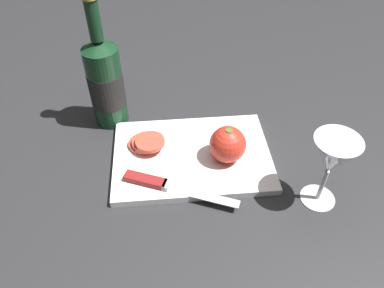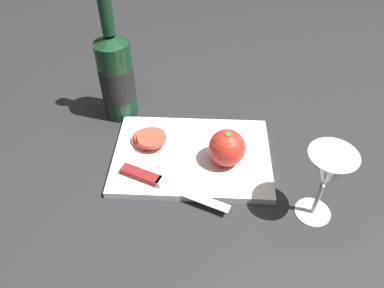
{
  "view_description": "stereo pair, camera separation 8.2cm",
  "coord_description": "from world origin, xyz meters",
  "views": [
    {
      "loc": [
        0.15,
        0.61,
        0.62
      ],
      "look_at": [
        0.09,
        0.02,
        0.05
      ],
      "focal_mm": 35.0,
      "sensor_mm": 36.0,
      "label": 1
    },
    {
      "loc": [
        0.07,
        0.61,
        0.62
      ],
      "look_at": [
        0.09,
        0.02,
        0.05
      ],
      "focal_mm": 35.0,
      "sensor_mm": 36.0,
      "label": 2
    }
  ],
  "objects": [
    {
      "name": "wine_glass",
      "position": [
        -0.15,
        0.16,
        0.12
      ],
      "size": [
        0.09,
        0.09,
        0.17
      ],
      "color": "silver",
      "rests_on": "ground_plane"
    },
    {
      "name": "knife",
      "position": [
        0.18,
        0.11,
        0.02
      ],
      "size": [
        0.23,
        0.11,
        0.01
      ],
      "rotation": [
        0.0,
        0.0,
        2.75
      ],
      "color": "silver",
      "rests_on": "cutting_board"
    },
    {
      "name": "ground_plane",
      "position": [
        0.0,
        0.0,
        0.0
      ],
      "size": [
        3.0,
        3.0,
        0.0
      ],
      "primitive_type": "plane",
      "color": "#28282B"
    },
    {
      "name": "tomato_slice_stack_near",
      "position": [
        0.2,
        -0.01,
        0.03
      ],
      "size": [
        0.08,
        0.08,
        0.03
      ],
      "color": "#DB4C38",
      "rests_on": "cutting_board"
    },
    {
      "name": "whole_tomato",
      "position": [
        0.02,
        0.04,
        0.06
      ],
      "size": [
        0.08,
        0.08,
        0.08
      ],
      "color": "red",
      "rests_on": "cutting_board"
    },
    {
      "name": "cutting_board",
      "position": [
        0.09,
        0.02,
        0.01
      ],
      "size": [
        0.35,
        0.24,
        0.02
      ],
      "color": "white",
      "rests_on": "ground_plane"
    },
    {
      "name": "wine_bottle",
      "position": [
        0.28,
        -0.13,
        0.11
      ],
      "size": [
        0.08,
        0.08,
        0.33
      ],
      "color": "#14381E",
      "rests_on": "ground_plane"
    }
  ]
}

